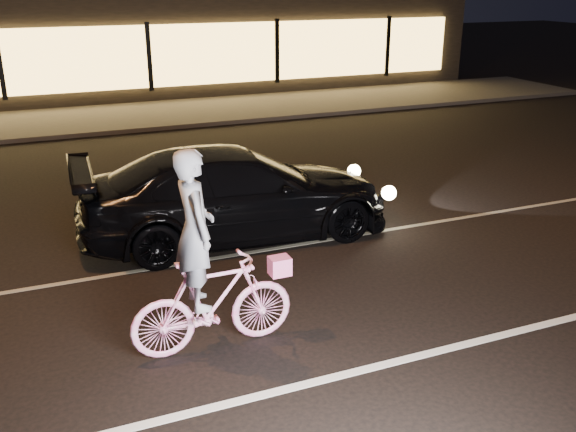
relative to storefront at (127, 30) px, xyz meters
name	(u,v)px	position (x,y,z in m)	size (l,w,h in m)	color
ground	(372,296)	(0.00, -18.97, -2.15)	(90.00, 90.00, 0.00)	black
lane_stripe_near	(437,351)	(0.00, -20.47, -2.14)	(60.00, 0.12, 0.01)	silver
lane_stripe_far	(311,243)	(0.00, -16.97, -2.14)	(60.00, 0.10, 0.01)	gray
sidewalk	(164,114)	(0.00, -5.97, -2.09)	(30.00, 4.00, 0.12)	#383533
storefront	(127,30)	(0.00, 0.00, 0.00)	(25.40, 8.42, 4.20)	black
cyclist	(208,282)	(-2.38, -19.39, -1.29)	(1.91, 0.66, 2.40)	#FF36A7
sedan	(236,193)	(-1.00, -16.19, -1.41)	(5.20, 2.32, 1.48)	black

